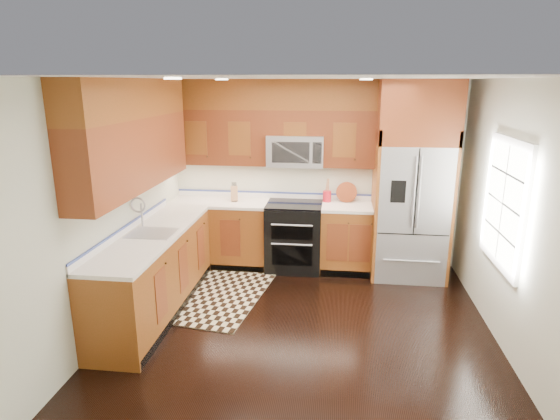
# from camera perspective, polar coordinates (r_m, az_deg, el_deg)

# --- Properties ---
(ground) EXTENTS (4.00, 4.00, 0.00)m
(ground) POSITION_cam_1_polar(r_m,az_deg,el_deg) (5.21, 2.71, -14.14)
(ground) COLOR black
(ground) RESTS_ON ground
(wall_back) EXTENTS (4.00, 0.02, 2.60)m
(wall_back) POSITION_cam_1_polar(r_m,az_deg,el_deg) (6.65, 4.21, 4.38)
(wall_back) COLOR beige
(wall_back) RESTS_ON ground
(wall_left) EXTENTS (0.02, 4.00, 2.60)m
(wall_left) POSITION_cam_1_polar(r_m,az_deg,el_deg) (5.24, -19.47, 0.51)
(wall_left) COLOR beige
(wall_left) RESTS_ON ground
(wall_right) EXTENTS (0.02, 4.00, 2.60)m
(wall_right) POSITION_cam_1_polar(r_m,az_deg,el_deg) (4.99, 26.49, -0.97)
(wall_right) COLOR beige
(wall_right) RESTS_ON ground
(window) EXTENTS (0.04, 1.10, 1.30)m
(window) POSITION_cam_1_polar(r_m,az_deg,el_deg) (5.14, 25.68, 0.73)
(window) COLOR white
(window) RESTS_ON ground
(base_cabinets) EXTENTS (2.85, 3.00, 0.90)m
(base_cabinets) POSITION_cam_1_polar(r_m,az_deg,el_deg) (6.02, -8.36, -5.35)
(base_cabinets) COLOR brown
(base_cabinets) RESTS_ON ground
(countertop) EXTENTS (2.86, 3.01, 0.04)m
(countertop) POSITION_cam_1_polar(r_m,az_deg,el_deg) (5.95, -6.92, -0.79)
(countertop) COLOR white
(countertop) RESTS_ON base_cabinets
(upper_cabinets) EXTENTS (2.85, 3.00, 1.15)m
(upper_cabinets) POSITION_cam_1_polar(r_m,az_deg,el_deg) (5.83, -7.70, 9.93)
(upper_cabinets) COLOR maroon
(upper_cabinets) RESTS_ON ground
(range) EXTENTS (0.76, 0.67, 0.95)m
(range) POSITION_cam_1_polar(r_m,az_deg,el_deg) (6.56, 1.73, -3.25)
(range) COLOR black
(range) RESTS_ON ground
(microwave) EXTENTS (0.76, 0.40, 0.42)m
(microwave) POSITION_cam_1_polar(r_m,az_deg,el_deg) (6.41, 1.92, 7.26)
(microwave) COLOR #B2B2B7
(microwave) RESTS_ON ground
(refrigerator) EXTENTS (0.98, 0.75, 2.60)m
(refrigerator) POSITION_cam_1_polar(r_m,az_deg,el_deg) (6.35, 15.83, 3.35)
(refrigerator) COLOR #B2B2B7
(refrigerator) RESTS_ON ground
(sink_faucet) EXTENTS (0.54, 0.44, 0.37)m
(sink_faucet) POSITION_cam_1_polar(r_m,az_deg,el_deg) (5.41, -15.61, -2.10)
(sink_faucet) COLOR #B2B2B7
(sink_faucet) RESTS_ON countertop
(rug) EXTENTS (1.25, 1.82, 0.01)m
(rug) POSITION_cam_1_polar(r_m,az_deg,el_deg) (5.96, -7.36, -10.17)
(rug) COLOR black
(rug) RESTS_ON ground
(knife_block) EXTENTS (0.12, 0.15, 0.27)m
(knife_block) POSITION_cam_1_polar(r_m,az_deg,el_deg) (6.62, -5.59, 2.07)
(knife_block) COLOR #A77B51
(knife_block) RESTS_ON countertop
(utensil_crock) EXTENTS (0.12, 0.12, 0.33)m
(utensil_crock) POSITION_cam_1_polar(r_m,az_deg,el_deg) (6.56, 5.76, 1.97)
(utensil_crock) COLOR #B41625
(utensil_crock) RESTS_ON countertop
(cutting_board) EXTENTS (0.30, 0.30, 0.02)m
(cutting_board) POSITION_cam_1_polar(r_m,az_deg,el_deg) (6.59, 8.07, 1.05)
(cutting_board) COLOR maroon
(cutting_board) RESTS_ON countertop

